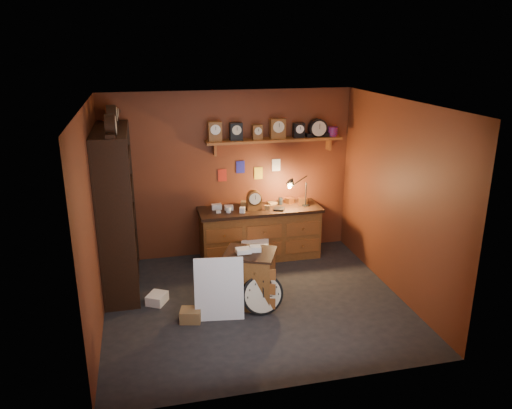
% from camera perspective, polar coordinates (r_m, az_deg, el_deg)
% --- Properties ---
extents(floor, '(4.00, 4.00, 0.00)m').
position_cam_1_polar(floor, '(6.97, -0.11, -11.12)').
color(floor, black).
rests_on(floor, ground).
extents(room_shell, '(4.02, 3.62, 2.71)m').
position_cam_1_polar(room_shell, '(6.42, 0.05, 2.90)').
color(room_shell, '#632C17').
rests_on(room_shell, ground).
extents(shelving_unit, '(0.47, 1.60, 2.58)m').
position_cam_1_polar(shelving_unit, '(7.25, -15.86, 0.12)').
color(shelving_unit, black).
rests_on(shelving_unit, ground).
extents(workbench, '(1.98, 0.66, 1.36)m').
position_cam_1_polar(workbench, '(8.16, 0.45, -2.93)').
color(workbench, brown).
rests_on(workbench, ground).
extents(low_cabinet, '(0.83, 0.77, 0.84)m').
position_cam_1_polar(low_cabinet, '(6.77, -0.70, -8.15)').
color(low_cabinet, brown).
rests_on(low_cabinet, ground).
extents(big_round_clock, '(0.55, 0.17, 0.55)m').
position_cam_1_polar(big_round_clock, '(6.61, 0.74, -10.23)').
color(big_round_clock, black).
rests_on(big_round_clock, ground).
extents(white_panel, '(0.65, 0.25, 0.83)m').
position_cam_1_polar(white_panel, '(6.66, -4.16, -12.72)').
color(white_panel, silver).
rests_on(white_panel, ground).
extents(mini_fridge, '(0.52, 0.54, 0.44)m').
position_cam_1_polar(mini_fridge, '(7.79, -0.14, -6.01)').
color(mini_fridge, silver).
rests_on(mini_fridge, ground).
extents(floor_box_a, '(0.31, 0.28, 0.16)m').
position_cam_1_polar(floor_box_a, '(6.58, -7.47, -12.44)').
color(floor_box_a, brown).
rests_on(floor_box_a, ground).
extents(floor_box_b, '(0.33, 0.35, 0.14)m').
position_cam_1_polar(floor_box_b, '(7.06, -11.24, -10.49)').
color(floor_box_b, white).
rests_on(floor_box_b, ground).
extents(floor_box_c, '(0.28, 0.24, 0.19)m').
position_cam_1_polar(floor_box_c, '(7.92, -4.89, -6.69)').
color(floor_box_c, brown).
rests_on(floor_box_c, ground).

